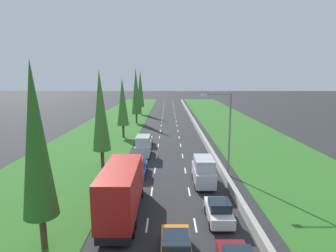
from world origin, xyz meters
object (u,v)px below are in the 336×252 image
Objects in this scene: poplar_tree_fifth at (140,89)px; blue_sedan_left_lane at (137,168)px; red_box_truck_left_lane at (122,189)px; white_hatchback_left_lane at (146,140)px; silver_van_right_lane at (203,171)px; poplar_tree_nearest at (35,141)px; silver_van_left_lane at (143,146)px; poplar_tree_second at (100,111)px; orange_sedan_centre_lane at (175,248)px; street_light_mast at (226,128)px; poplar_tree_third at (122,102)px; white_hatchback_right_lane at (218,211)px; poplar_tree_fourth at (135,91)px.

blue_sedan_left_lane is at bearing -84.85° from poplar_tree_fifth.
red_box_truck_left_lane reaches higher than white_hatchback_left_lane.
silver_van_right_lane is 16.37m from poplar_tree_nearest.
silver_van_right_lane is (6.86, -10.24, 0.00)m from silver_van_left_lane.
poplar_tree_nearest reaches higher than poplar_tree_second.
poplar_tree_second reaches higher than orange_sedan_centre_lane.
red_box_truck_left_lane is at bearing -91.12° from blue_sedan_left_lane.
poplar_tree_nearest reaches higher than blue_sedan_left_lane.
blue_sedan_left_lane is 7.74m from poplar_tree_second.
street_light_mast is (9.56, -7.57, 3.83)m from silver_van_left_lane.
poplar_tree_nearest is 1.12× the size of poplar_tree_third.
white_hatchback_right_lane is (3.29, 4.55, 0.02)m from orange_sedan_centre_lane.
poplar_tree_fourth is at bearing 87.72° from poplar_tree_third.
silver_van_left_lane is at bearing -89.56° from white_hatchback_left_lane.
poplar_tree_fourth reaches higher than street_light_mast.
red_box_truck_left_lane is 7.62m from poplar_tree_nearest.
poplar_tree_second is at bearing 170.25° from street_light_mast.
red_box_truck_left_lane is 1.92× the size of silver_van_left_lane.
orange_sedan_centre_lane is at bearing -111.66° from street_light_mast.
red_box_truck_left_lane is at bearing -85.02° from poplar_tree_fourth.
silver_van_left_lane is at bearing 90.57° from blue_sedan_left_lane.
orange_sedan_centre_lane is at bearing -81.08° from poplar_tree_fourth.
silver_van_left_lane is (0.11, 16.59, -0.78)m from red_box_truck_left_lane.
poplar_tree_fifth reaches higher than orange_sedan_centre_lane.
poplar_tree_third is 31.21m from poplar_tree_fifth.
street_light_mast reaches higher than white_hatchback_left_lane.
poplar_tree_nearest is (-11.53, -3.24, 6.04)m from white_hatchback_right_lane.
poplar_tree_third is at bearing -92.28° from poplar_tree_fourth.
poplar_tree_fourth is (-3.92, 27.22, 5.96)m from silver_van_left_lane.
silver_van_left_lane and silver_van_right_lane have the same top height.
poplar_tree_nearest is at bearing -136.70° from street_light_mast.
orange_sedan_centre_lane is at bearing -54.42° from red_box_truck_left_lane.
white_hatchback_left_lane is 22.47m from poplar_tree_fourth.
poplar_tree_fourth reaches higher than orange_sedan_centre_lane.
red_box_truck_left_lane is at bearing -81.12° from poplar_tree_third.
white_hatchback_left_lane is 0.31× the size of poplar_tree_fourth.
poplar_tree_fourth reaches higher than blue_sedan_left_lane.
white_hatchback_right_lane reaches higher than orange_sedan_centre_lane.
blue_sedan_left_lane is 0.50× the size of street_light_mast.
white_hatchback_left_lane is (-0.12, 13.49, 0.02)m from blue_sedan_left_lane.
blue_sedan_left_lane is 51.02m from poplar_tree_fifth.
blue_sedan_left_lane is 35.48m from poplar_tree_fourth.
poplar_tree_nearest is at bearing -136.09° from red_box_truck_left_lane.
silver_van_left_lane reaches higher than blue_sedan_left_lane.
red_box_truck_left_lane is at bearing -137.67° from silver_van_right_lane.
orange_sedan_centre_lane is at bearing -64.28° from poplar_tree_second.
blue_sedan_left_lane is at bearing -89.49° from white_hatchback_left_lane.
blue_sedan_left_lane is at bearing -89.43° from silver_van_left_lane.
poplar_tree_second is 0.92× the size of poplar_tree_fifth.
blue_sedan_left_lane is 10.47m from street_light_mast.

